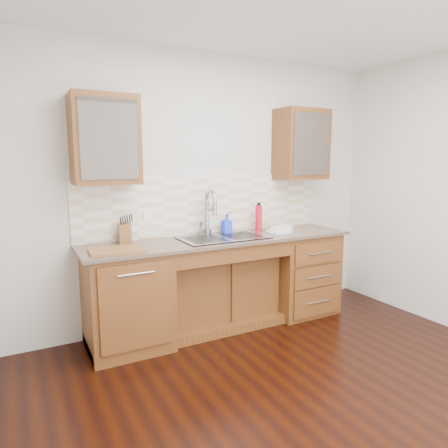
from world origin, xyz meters
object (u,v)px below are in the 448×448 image
plate (280,231)px  knife_block (126,233)px  cutting_board (116,250)px  soap_bottle (227,224)px  water_bottle (259,218)px

plate → knife_block: bearing=171.9°
knife_block → cutting_board: size_ratio=0.41×
plate → knife_block: (-1.56, 0.22, 0.08)m
soap_bottle → water_bottle: (0.38, -0.01, 0.04)m
soap_bottle → knife_block: (-1.03, 0.03, -0.01)m
water_bottle → knife_block: water_bottle is taller
soap_bottle → cutting_board: (-1.19, -0.28, -0.09)m
knife_block → cutting_board: bearing=-99.2°
water_bottle → soap_bottle: bearing=178.0°
soap_bottle → knife_block: bearing=177.4°
soap_bottle → plate: size_ratio=0.70×
soap_bottle → cutting_board: soap_bottle is taller
cutting_board → water_bottle: bearing=9.6°
water_bottle → knife_block: size_ratio=1.54×
water_bottle → cutting_board: (-1.58, -0.27, -0.13)m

